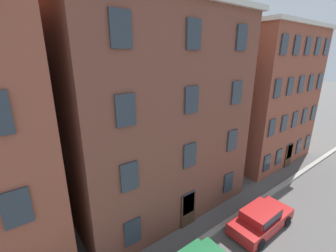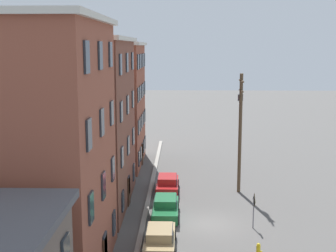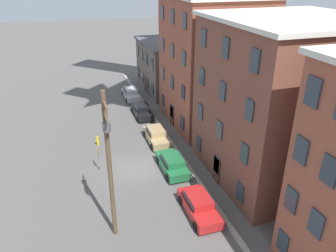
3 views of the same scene
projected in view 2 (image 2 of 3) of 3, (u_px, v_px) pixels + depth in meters
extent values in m
plane|color=#565451|center=(208.00, 224.00, 32.37)|extent=(200.00, 200.00, 0.00)
cube|color=#9E998E|center=(144.00, 222.00, 32.48)|extent=(56.00, 0.36, 0.16)
cube|color=brown|center=(15.00, 154.00, 24.13)|extent=(10.14, 9.04, 13.38)
cube|color=silver|center=(7.00, 18.00, 22.97)|extent=(10.64, 9.54, 0.30)
cube|color=#2D3842|center=(91.00, 208.00, 20.95)|extent=(0.90, 0.10, 1.40)
cube|color=#2D3842|center=(89.00, 135.00, 20.38)|extent=(0.90, 0.10, 1.40)
cube|color=#2D3842|center=(87.00, 57.00, 19.82)|extent=(0.90, 0.10, 1.40)
cube|color=#2D3842|center=(105.00, 246.00, 24.84)|extent=(0.90, 0.10, 1.40)
cube|color=#2D3842|center=(104.00, 186.00, 24.28)|extent=(0.90, 0.10, 1.40)
cube|color=#2D3842|center=(102.00, 122.00, 23.72)|extent=(0.90, 0.10, 1.40)
cube|color=#2D3842|center=(100.00, 56.00, 23.15)|extent=(0.90, 0.10, 1.40)
cube|color=#2D3842|center=(114.00, 223.00, 28.17)|extent=(0.90, 0.10, 1.40)
cube|color=#2D3842|center=(113.00, 169.00, 27.61)|extent=(0.90, 0.10, 1.40)
cube|color=#2D3842|center=(112.00, 113.00, 27.05)|extent=(0.90, 0.10, 1.40)
cube|color=#2D3842|center=(111.00, 54.00, 26.48)|extent=(0.90, 0.10, 1.40)
cube|color=brown|center=(55.00, 125.00, 35.53)|extent=(11.29, 11.00, 12.55)
cube|color=silver|center=(52.00, 39.00, 34.45)|extent=(11.79, 11.50, 0.30)
cube|color=#2D3842|center=(123.00, 201.00, 32.46)|extent=(0.90, 0.10, 1.40)
cube|color=#2D3842|center=(122.00, 157.00, 31.93)|extent=(0.90, 0.10, 1.40)
cube|color=#2D3842|center=(121.00, 111.00, 31.40)|extent=(0.90, 0.10, 1.40)
cube|color=#2D3842|center=(121.00, 64.00, 30.87)|extent=(0.90, 0.10, 1.40)
cube|color=#2D3842|center=(129.00, 185.00, 36.16)|extent=(0.90, 0.10, 1.40)
cube|color=#2D3842|center=(128.00, 145.00, 35.64)|extent=(0.90, 0.10, 1.40)
cube|color=#2D3842|center=(128.00, 105.00, 35.11)|extent=(0.90, 0.10, 1.40)
cube|color=#2D3842|center=(127.00, 63.00, 34.58)|extent=(0.90, 0.10, 1.40)
cube|color=#2D3842|center=(134.00, 172.00, 39.87)|extent=(0.90, 0.10, 1.40)
cube|color=#2D3842|center=(133.00, 136.00, 39.34)|extent=(0.90, 0.10, 1.40)
cube|color=#2D3842|center=(133.00, 99.00, 38.82)|extent=(0.90, 0.10, 1.40)
cube|color=#2D3842|center=(132.00, 61.00, 38.29)|extent=(0.90, 0.10, 1.40)
cube|color=#472D1E|center=(129.00, 191.00, 36.24)|extent=(1.10, 0.10, 2.20)
cube|color=brown|center=(84.00, 106.00, 48.00)|extent=(9.66, 11.91, 12.26)
cube|color=silver|center=(82.00, 44.00, 46.94)|extent=(10.16, 12.41, 0.30)
cube|color=#2D3842|center=(139.00, 159.00, 44.79)|extent=(0.90, 0.10, 1.40)
cube|color=#2D3842|center=(139.00, 127.00, 44.28)|extent=(0.90, 0.10, 1.40)
cube|color=#2D3842|center=(138.00, 95.00, 43.76)|extent=(0.90, 0.10, 1.40)
cube|color=#2D3842|center=(138.00, 62.00, 43.25)|extent=(0.90, 0.10, 1.40)
cube|color=#2D3842|center=(141.00, 154.00, 46.70)|extent=(0.90, 0.10, 1.40)
cube|color=#2D3842|center=(140.00, 124.00, 46.18)|extent=(0.90, 0.10, 1.40)
cube|color=#2D3842|center=(140.00, 93.00, 45.67)|extent=(0.90, 0.10, 1.40)
cube|color=#2D3842|center=(140.00, 61.00, 45.15)|extent=(0.90, 0.10, 1.40)
cube|color=#2D3842|center=(142.00, 150.00, 48.60)|extent=(0.90, 0.10, 1.40)
cube|color=#2D3842|center=(142.00, 121.00, 48.09)|extent=(0.90, 0.10, 1.40)
cube|color=#2D3842|center=(142.00, 91.00, 47.57)|extent=(0.90, 0.10, 1.40)
cube|color=#2D3842|center=(142.00, 61.00, 47.05)|extent=(0.90, 0.10, 1.40)
cube|color=#2D3842|center=(144.00, 146.00, 50.51)|extent=(0.90, 0.10, 1.40)
cube|color=#2D3842|center=(144.00, 118.00, 49.99)|extent=(0.90, 0.10, 1.40)
cube|color=#2D3842|center=(143.00, 89.00, 49.47)|extent=(0.90, 0.10, 1.40)
cube|color=#2D3842|center=(143.00, 60.00, 48.96)|extent=(0.90, 0.10, 1.40)
cube|color=#2D3842|center=(145.00, 142.00, 52.41)|extent=(0.90, 0.10, 1.40)
cube|color=#2D3842|center=(145.00, 115.00, 51.89)|extent=(0.90, 0.10, 1.40)
cube|color=#2D3842|center=(145.00, 88.00, 51.38)|extent=(0.90, 0.10, 1.40)
cube|color=#2D3842|center=(145.00, 60.00, 50.86)|extent=(0.90, 0.10, 1.40)
cube|color=#472D1E|center=(142.00, 154.00, 48.67)|extent=(1.10, 0.10, 2.20)
cube|color=tan|center=(160.00, 241.00, 28.30)|extent=(4.40, 1.80, 0.70)
cube|color=tan|center=(160.00, 232.00, 28.00)|extent=(2.20, 1.51, 0.55)
cube|color=#1E232D|center=(160.00, 232.00, 28.00)|extent=(2.02, 1.58, 0.48)
cylinder|color=black|center=(148.00, 234.00, 29.79)|extent=(0.66, 0.22, 0.66)
cylinder|color=black|center=(174.00, 235.00, 29.74)|extent=(0.66, 0.22, 0.66)
cube|color=#1E6638|center=(166.00, 210.00, 33.66)|extent=(4.40, 1.80, 0.70)
cube|color=#1E6638|center=(166.00, 201.00, 33.75)|extent=(2.20, 1.51, 0.55)
cube|color=#1E232D|center=(166.00, 201.00, 33.75)|extent=(2.02, 1.58, 0.48)
cylinder|color=black|center=(177.00, 220.00, 32.24)|extent=(0.66, 0.22, 0.66)
cylinder|color=black|center=(153.00, 220.00, 32.29)|extent=(0.66, 0.22, 0.66)
cylinder|color=black|center=(178.00, 206.00, 35.10)|extent=(0.66, 0.22, 0.66)
cylinder|color=black|center=(155.00, 206.00, 35.15)|extent=(0.66, 0.22, 0.66)
cube|color=#B21E1E|center=(167.00, 186.00, 39.53)|extent=(4.40, 1.80, 0.70)
cube|color=#B21E1E|center=(167.00, 179.00, 39.23)|extent=(2.20, 1.51, 0.55)
cube|color=#1E232D|center=(167.00, 179.00, 39.23)|extent=(2.02, 1.58, 0.48)
cylinder|color=black|center=(158.00, 183.00, 41.02)|extent=(0.66, 0.22, 0.66)
cylinder|color=black|center=(178.00, 183.00, 40.97)|extent=(0.66, 0.22, 0.66)
cylinder|color=black|center=(157.00, 193.00, 38.16)|extent=(0.66, 0.22, 0.66)
cylinder|color=black|center=(177.00, 193.00, 38.12)|extent=(0.66, 0.22, 0.66)
cylinder|color=slate|center=(253.00, 212.00, 31.48)|extent=(0.08, 0.08, 2.28)
cube|color=yellow|center=(254.00, 200.00, 31.34)|extent=(0.92, 0.03, 0.92)
cube|color=black|center=(254.00, 200.00, 31.34)|extent=(0.99, 0.02, 0.99)
cylinder|color=brown|center=(240.00, 134.00, 38.71)|extent=(0.28, 0.28, 9.99)
cube|color=brown|center=(241.00, 81.00, 37.97)|extent=(2.40, 0.12, 0.12)
cube|color=brown|center=(241.00, 91.00, 38.11)|extent=(2.00, 0.12, 0.12)
cylinder|color=#515156|center=(240.00, 98.00, 38.55)|extent=(0.44, 0.44, 0.55)
cylinder|color=yellow|center=(258.00, 252.00, 27.02)|extent=(0.24, 0.24, 0.80)
sphere|color=yellow|center=(258.00, 245.00, 26.94)|extent=(0.22, 0.22, 0.22)
cylinder|color=yellow|center=(261.00, 252.00, 27.00)|extent=(0.10, 0.12, 0.10)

